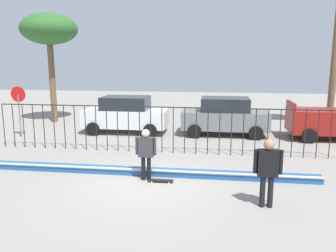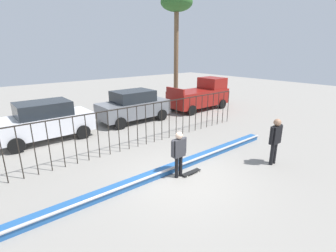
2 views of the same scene
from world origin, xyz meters
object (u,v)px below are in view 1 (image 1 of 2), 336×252
at_px(stop_sign, 19,105).
at_px(palm_tree_short, 49,31).
at_px(parked_car_white, 126,114).
at_px(parked_car_gray, 225,116).
at_px(skateboarder, 146,150).
at_px(camera_operator, 268,167).
at_px(skateboard, 161,180).

height_order(stop_sign, palm_tree_short, palm_tree_short).
relative_size(parked_car_white, parked_car_gray, 1.00).
relative_size(skateboarder, stop_sign, 0.66).
xyz_separation_m(camera_operator, stop_sign, (-10.89, 6.75, 0.52)).
height_order(skateboarder, stop_sign, stop_sign).
xyz_separation_m(skateboarder, camera_operator, (3.50, -1.56, 0.10)).
bearing_deg(skateboard, skateboarder, 163.66).
xyz_separation_m(parked_car_white, parked_car_gray, (5.10, 0.14, 0.00)).
bearing_deg(skateboarder, skateboard, -46.56).
distance_m(parked_car_white, palm_tree_short, 7.28).
distance_m(skateboarder, skateboard, 1.06).
xyz_separation_m(parked_car_white, palm_tree_short, (-5.19, 2.47, 4.47)).
bearing_deg(palm_tree_short, parked_car_white, -25.45).
relative_size(skateboard, parked_car_white, 0.19).
relative_size(skateboard, palm_tree_short, 0.12).
relative_size(skateboarder, skateboard, 2.07).
distance_m(skateboarder, parked_car_white, 7.36).
distance_m(stop_sign, palm_tree_short, 5.69).
relative_size(skateboard, camera_operator, 0.44).
distance_m(parked_car_gray, palm_tree_short, 11.46).
height_order(parked_car_white, parked_car_gray, same).
height_order(skateboard, parked_car_gray, parked_car_gray).
height_order(skateboarder, skateboard, skateboarder).
height_order(camera_operator, parked_car_white, parked_car_white).
bearing_deg(stop_sign, parked_car_white, 19.44).
bearing_deg(parked_car_white, skateboard, -70.71).
xyz_separation_m(skateboarder, palm_tree_short, (-7.68, 9.39, 4.45)).
distance_m(skateboard, stop_sign, 9.64).
distance_m(skateboarder, stop_sign, 9.06).
xyz_separation_m(camera_operator, palm_tree_short, (-11.18, 10.96, 4.35)).
height_order(skateboard, stop_sign, stop_sign).
relative_size(stop_sign, palm_tree_short, 0.39).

